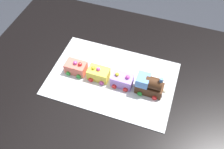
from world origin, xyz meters
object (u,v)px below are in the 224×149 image
(dining_table, at_px, (115,88))
(cake_locomotive, at_px, (149,85))
(cake_car_hopper_lemon, at_px, (99,74))
(cake_car_flatbed_lavender, at_px, (122,80))
(cake_car_tanker_coral, at_px, (76,67))

(dining_table, bearing_deg, cake_locomotive, 167.84)
(cake_locomotive, distance_m, cake_car_hopper_lemon, 0.25)
(dining_table, bearing_deg, cake_car_hopper_lemon, 26.79)
(cake_car_flatbed_lavender, xyz_separation_m, cake_car_hopper_lemon, (0.12, 0.00, 0.00))
(cake_car_hopper_lemon, distance_m, cake_car_tanker_coral, 0.12)
(dining_table, bearing_deg, cake_car_tanker_coral, 11.07)
(cake_locomotive, distance_m, cake_car_flatbed_lavender, 0.13)
(cake_locomotive, bearing_deg, cake_car_tanker_coral, 0.00)
(cake_car_hopper_lemon, relative_size, cake_car_tanker_coral, 1.00)
(cake_locomotive, height_order, cake_car_tanker_coral, cake_locomotive)
(cake_car_flatbed_lavender, distance_m, cake_car_tanker_coral, 0.24)
(cake_car_flatbed_lavender, distance_m, cake_car_hopper_lemon, 0.12)
(cake_car_hopper_lemon, xyz_separation_m, cake_car_tanker_coral, (0.12, 0.00, 0.00))
(dining_table, relative_size, cake_car_flatbed_lavender, 14.00)
(cake_car_flatbed_lavender, bearing_deg, cake_locomotive, -180.00)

